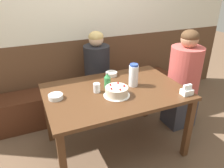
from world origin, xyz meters
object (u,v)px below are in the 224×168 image
object	(u,v)px
napkin_holder	(187,91)
glass_water_tall	(97,88)
soju_bottle	(107,80)
bowl_rice_small	(56,97)
bench_seat	(91,98)
bowl_soup_white	(111,74)
water_pitcher	(134,75)
person_pale_blue_shirt	(97,78)
person_teal_shirt	(183,81)
birthday_cake	(117,91)

from	to	relation	value
napkin_holder	glass_water_tall	size ratio (longest dim) A/B	1.19
soju_bottle	bowl_rice_small	xyz separation A→B (m)	(-0.53, -0.02, -0.06)
bench_seat	bowl_rice_small	size ratio (longest dim) A/B	18.34
bench_seat	bowl_soup_white	distance (m)	0.73
water_pitcher	napkin_holder	bearing A→B (deg)	-44.66
bowl_rice_small	glass_water_tall	xyz separation A→B (m)	(0.40, -0.03, 0.02)
bench_seat	bowl_rice_small	distance (m)	1.10
soju_bottle	glass_water_tall	xyz separation A→B (m)	(-0.13, -0.05, -0.04)
soju_bottle	napkin_holder	world-z (taller)	soju_bottle
bench_seat	glass_water_tall	bearing A→B (deg)	-102.92
napkin_holder	person_pale_blue_shirt	bearing A→B (deg)	116.53
soju_bottle	bench_seat	bearing A→B (deg)	86.26
glass_water_tall	bench_seat	bearing A→B (deg)	77.08
bench_seat	soju_bottle	xyz separation A→B (m)	(-0.05, -0.75, 0.60)
soju_bottle	person_pale_blue_shirt	size ratio (longest dim) A/B	0.15
water_pitcher	person_pale_blue_shirt	world-z (taller)	person_pale_blue_shirt
glass_water_tall	person_pale_blue_shirt	xyz separation A→B (m)	(0.25, 0.69, -0.22)
glass_water_tall	person_pale_blue_shirt	bearing A→B (deg)	70.26
bowl_soup_white	glass_water_tall	size ratio (longest dim) A/B	1.48
soju_bottle	bowl_soup_white	distance (m)	0.32
bench_seat	napkin_holder	xyz separation A→B (m)	(0.60, -1.19, 0.56)
soju_bottle	person_teal_shirt	bearing A→B (deg)	0.62
soju_bottle	glass_water_tall	distance (m)	0.15
bowl_soup_white	person_teal_shirt	distance (m)	0.90
bowl_rice_small	person_teal_shirt	bearing A→B (deg)	1.17
bowl_soup_white	person_teal_shirt	world-z (taller)	person_teal_shirt
soju_bottle	bowl_soup_white	world-z (taller)	soju_bottle
water_pitcher	person_pale_blue_shirt	distance (m)	0.77
bowl_rice_small	person_teal_shirt	size ratio (longest dim) A/B	0.11
birthday_cake	napkin_holder	size ratio (longest dim) A/B	2.32
birthday_cake	person_teal_shirt	xyz separation A→B (m)	(0.99, 0.20, -0.15)
bench_seat	person_teal_shirt	size ratio (longest dim) A/B	2.01
birthday_cake	bowl_rice_small	size ratio (longest dim) A/B	1.87
bowl_soup_white	person_pale_blue_shirt	world-z (taller)	person_pale_blue_shirt
birthday_cake	soju_bottle	size ratio (longest dim) A/B	1.46
birthday_cake	water_pitcher	size ratio (longest dim) A/B	1.06
soju_bottle	bowl_rice_small	bearing A→B (deg)	-177.79
bench_seat	napkin_holder	world-z (taller)	napkin_holder
person_teal_shirt	bowl_soup_white	bearing A→B (deg)	-17.11
bench_seat	person_pale_blue_shirt	distance (m)	0.37
person_teal_shirt	water_pitcher	bearing A→B (deg)	5.43
napkin_holder	bowl_soup_white	xyz separation A→B (m)	(-0.49, 0.71, -0.02)
birthday_cake	soju_bottle	distance (m)	0.19
bowl_rice_small	person_pale_blue_shirt	world-z (taller)	person_pale_blue_shirt
birthday_cake	napkin_holder	xyz separation A→B (m)	(0.63, -0.25, -0.01)
bench_seat	water_pitcher	world-z (taller)	water_pitcher
water_pitcher	person_pale_blue_shirt	bearing A→B (deg)	102.49
water_pitcher	bowl_rice_small	world-z (taller)	water_pitcher
birthday_cake	water_pitcher	bearing A→B (deg)	27.64
water_pitcher	bowl_rice_small	distance (m)	0.81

